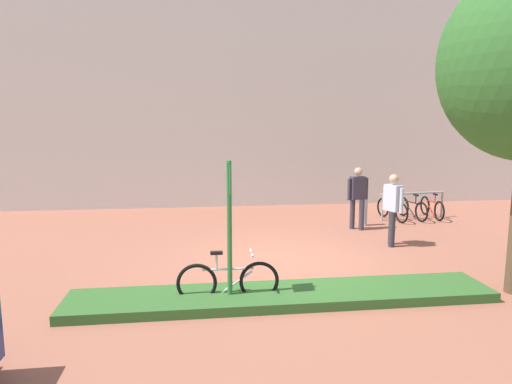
{
  "coord_description": "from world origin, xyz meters",
  "views": [
    {
      "loc": [
        -1.74,
        -9.01,
        2.89
      ],
      "look_at": [
        -0.31,
        2.18,
        1.17
      ],
      "focal_mm": 31.5,
      "sensor_mm": 36.0,
      "label": 1
    }
  ],
  "objects_px": {
    "parking_sign_post": "(229,211)",
    "bollard_steel": "(365,210)",
    "bike_rack_cluster": "(412,208)",
    "person_suited_dark": "(358,194)",
    "bike_at_sign": "(228,281)",
    "person_casual_tan": "(393,205)"
  },
  "relations": [
    {
      "from": "bike_at_sign",
      "to": "bollard_steel",
      "type": "bearing_deg",
      "value": 50.23
    },
    {
      "from": "bike_rack_cluster",
      "to": "bike_at_sign",
      "type": "bearing_deg",
      "value": -136.16
    },
    {
      "from": "bollard_steel",
      "to": "parking_sign_post",
      "type": "bearing_deg",
      "value": -129.19
    },
    {
      "from": "bike_at_sign",
      "to": "person_suited_dark",
      "type": "xyz_separation_m",
      "value": [
        3.86,
        4.66,
        0.63
      ]
    },
    {
      "from": "parking_sign_post",
      "to": "bollard_steel",
      "type": "relative_size",
      "value": 2.59
    },
    {
      "from": "bike_at_sign",
      "to": "person_suited_dark",
      "type": "distance_m",
      "value": 6.08
    },
    {
      "from": "bollard_steel",
      "to": "person_suited_dark",
      "type": "relative_size",
      "value": 0.52
    },
    {
      "from": "bike_at_sign",
      "to": "person_suited_dark",
      "type": "bearing_deg",
      "value": 50.34
    },
    {
      "from": "parking_sign_post",
      "to": "person_suited_dark",
      "type": "relative_size",
      "value": 1.35
    },
    {
      "from": "bike_rack_cluster",
      "to": "bollard_steel",
      "type": "height_order",
      "value": "bollard_steel"
    },
    {
      "from": "person_casual_tan",
      "to": "bike_at_sign",
      "type": "bearing_deg",
      "value": -144.37
    },
    {
      "from": "bike_rack_cluster",
      "to": "bollard_steel",
      "type": "distance_m",
      "value": 1.92
    },
    {
      "from": "bike_at_sign",
      "to": "person_casual_tan",
      "type": "bearing_deg",
      "value": 35.63
    },
    {
      "from": "bike_at_sign",
      "to": "person_casual_tan",
      "type": "distance_m",
      "value": 5.09
    },
    {
      "from": "bike_rack_cluster",
      "to": "person_suited_dark",
      "type": "distance_m",
      "value": 2.53
    },
    {
      "from": "parking_sign_post",
      "to": "person_casual_tan",
      "type": "bearing_deg",
      "value": 36.5
    },
    {
      "from": "parking_sign_post",
      "to": "person_suited_dark",
      "type": "height_order",
      "value": "parking_sign_post"
    },
    {
      "from": "parking_sign_post",
      "to": "bike_at_sign",
      "type": "height_order",
      "value": "parking_sign_post"
    },
    {
      "from": "parking_sign_post",
      "to": "bollard_steel",
      "type": "xyz_separation_m",
      "value": [
        4.22,
        5.18,
        -1.08
      ]
    },
    {
      "from": "person_casual_tan",
      "to": "bollard_steel",
      "type": "bearing_deg",
      "value": 86.22
    },
    {
      "from": "bike_rack_cluster",
      "to": "bollard_steel",
      "type": "relative_size",
      "value": 2.33
    },
    {
      "from": "parking_sign_post",
      "to": "bollard_steel",
      "type": "height_order",
      "value": "parking_sign_post"
    }
  ]
}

